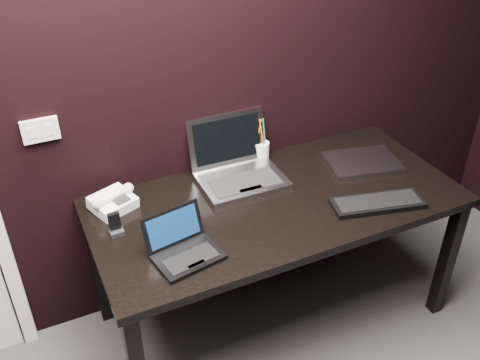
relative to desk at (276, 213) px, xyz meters
name	(u,v)px	position (x,y,z in m)	size (l,w,h in m)	color
wall_back	(178,64)	(-0.30, 0.40, 0.64)	(4.00, 4.00, 0.00)	black
wall_switch	(40,130)	(-0.92, 0.39, 0.46)	(0.15, 0.02, 0.10)	silver
desk	(276,213)	(0.00, 0.00, 0.00)	(1.70, 0.80, 0.74)	black
netbook	(184,248)	(-0.52, -0.18, 0.11)	(0.29, 0.27, 0.16)	black
silver_laptop	(238,169)	(-0.09, 0.24, 0.13)	(0.41, 0.37, 0.28)	#A3A3A9
ext_keyboard	(377,203)	(0.39, -0.24, 0.09)	(0.44, 0.24, 0.03)	black
closed_laptop	(362,162)	(0.54, 0.09, 0.09)	(0.40, 0.33, 0.02)	#99999E
desk_phone	(113,201)	(-0.70, 0.25, 0.12)	(0.22, 0.21, 0.11)	white
mobile_phone	(115,226)	(-0.73, 0.07, 0.12)	(0.06, 0.05, 0.10)	black
pen_cup	(261,150)	(0.10, 0.35, 0.13)	(0.08, 0.08, 0.23)	white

